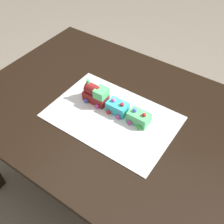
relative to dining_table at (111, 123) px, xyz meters
name	(u,v)px	position (x,y,z in m)	size (l,w,h in m)	color
ground_plane	(111,185)	(0.00, 0.00, -0.63)	(8.00, 8.00, 0.00)	gray
dining_table	(111,123)	(0.00, 0.00, 0.00)	(1.40, 1.00, 0.74)	black
cake_board	(112,117)	(0.03, -0.04, 0.11)	(0.60, 0.40, 0.00)	silver
cake_locomotive	(96,94)	(-0.09, 0.00, 0.16)	(0.14, 0.08, 0.12)	maroon
cake_car_gondola_turquoise	(117,108)	(0.04, 0.00, 0.14)	(0.10, 0.08, 0.07)	#38B7C6
cake_car_hopper_mint_green	(139,118)	(0.16, 0.00, 0.14)	(0.10, 0.08, 0.07)	#59CC7A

